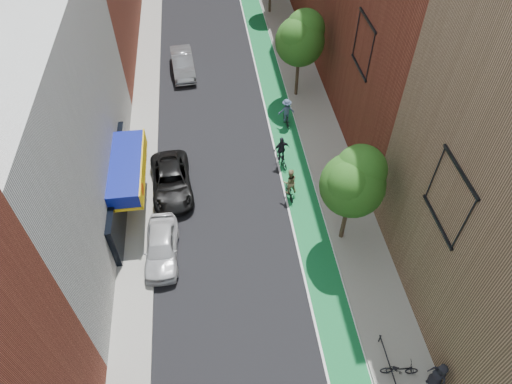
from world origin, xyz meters
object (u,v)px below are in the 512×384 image
object	(u,v)px
parked_car_white	(161,247)
cyclist_lane_mid	(282,154)
cyclist_lane_near	(290,185)
pedestrian	(438,376)
parked_car_black	(171,181)
parked_car_silver	(183,63)
cyclist_lane_far	(286,113)

from	to	relation	value
parked_car_white	cyclist_lane_mid	xyz separation A→B (m)	(7.72, 6.45, 0.11)
cyclist_lane_near	pedestrian	distance (m)	12.97
cyclist_lane_near	pedestrian	bearing A→B (deg)	102.11
parked_car_black	pedestrian	world-z (taller)	pedestrian
cyclist_lane_mid	parked_car_black	bearing A→B (deg)	-2.51
parked_car_silver	cyclist_lane_far	distance (m)	10.70
parked_car_white	parked_car_silver	world-z (taller)	parked_car_silver
parked_car_silver	parked_car_white	bearing A→B (deg)	-99.34
parked_car_black	pedestrian	size ratio (longest dim) A/B	2.93
parked_car_white	cyclist_lane_near	world-z (taller)	cyclist_lane_near
parked_car_silver	cyclist_lane_mid	world-z (taller)	cyclist_lane_mid
cyclist_lane_near	parked_car_silver	bearing A→B (deg)	-74.99
pedestrian	cyclist_lane_near	bearing A→B (deg)	-179.24
parked_car_black	parked_car_white	bearing A→B (deg)	-100.64
parked_car_black	cyclist_lane_near	bearing A→B (deg)	-16.18
parked_car_silver	pedestrian	xyz separation A→B (m)	(10.63, -27.06, 0.24)
parked_car_white	cyclist_lane_far	bearing A→B (deg)	51.47
pedestrian	parked_car_white	bearing A→B (deg)	-144.74
cyclist_lane_far	pedestrian	distance (m)	19.49
parked_car_white	parked_car_silver	size ratio (longest dim) A/B	0.91
parked_car_black	cyclist_lane_far	distance (m)	9.87
parked_car_white	cyclist_lane_near	bearing A→B (deg)	25.62
parked_car_white	cyclist_lane_mid	bearing A→B (deg)	41.11
parked_car_white	parked_car_black	distance (m)	5.03
parked_car_black	cyclist_lane_mid	bearing A→B (deg)	7.05
parked_car_black	cyclist_lane_mid	world-z (taller)	cyclist_lane_mid
cyclist_lane_far	pedestrian	bearing A→B (deg)	94.66
cyclist_lane_mid	pedestrian	world-z (taller)	cyclist_lane_mid
cyclist_lane_near	cyclist_lane_mid	bearing A→B (deg)	-97.73
cyclist_lane_mid	cyclist_lane_far	xyz separation A→B (m)	(1.02, 4.05, 0.15)
cyclist_lane_mid	pedestrian	xyz separation A→B (m)	(4.40, -15.15, 0.18)
parked_car_silver	cyclist_lane_mid	distance (m)	13.45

